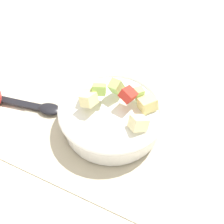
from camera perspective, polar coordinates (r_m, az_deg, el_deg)
The scene contains 4 objects.
ground_plane at distance 0.63m, azimuth 0.90°, elevation -4.33°, with size 2.40×2.40×0.00m, color silver.
placemat at distance 0.62m, azimuth 0.90°, elevation -4.17°, with size 0.46×0.34×0.01m, color #BCB299.
salad_bowl at distance 0.60m, azimuth 0.07°, elevation -0.45°, with size 0.24×0.24×0.11m.
serving_spoon at distance 0.69m, azimuth -16.80°, elevation 1.37°, with size 0.23×0.07×0.01m.
Camera 1 is at (0.15, -0.34, 0.51)m, focal length 43.22 mm.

